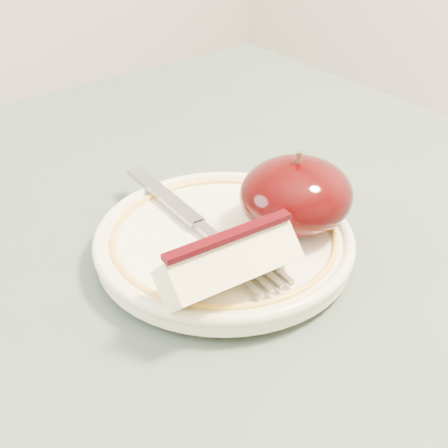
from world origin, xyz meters
TOP-DOWN VIEW (x-y plane):
  - plate at (0.11, 0.07)m, footprint 0.18×0.18m
  - apple_half at (0.16, 0.05)m, footprint 0.08×0.08m
  - apple_wedge at (0.07, 0.02)m, footprint 0.09×0.05m
  - fork at (0.10, 0.09)m, footprint 0.03×0.19m

SIDE VIEW (x-z plane):
  - plate at x=0.11m, z-range 0.75..0.77m
  - fork at x=0.10m, z-range 0.77..0.78m
  - apple_wedge at x=0.07m, z-range 0.77..0.81m
  - apple_half at x=0.16m, z-range 0.76..0.82m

